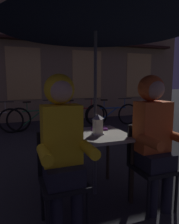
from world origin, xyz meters
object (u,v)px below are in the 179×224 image
object	(u,v)px
patio_umbrella	(96,12)
bicycle_third	(38,118)
lantern	(98,124)
person_right_hooded	(154,129)
chair_right	(149,160)
bicycle_fifth	(113,114)
bicycle_fourth	(79,115)
chair_left	(61,174)
book	(99,128)
cafe_table	(95,142)
person_left_hooded	(62,138)

from	to	relation	value
patio_umbrella	bicycle_third	bearing A→B (deg)	93.96
patio_umbrella	lantern	distance (m)	1.20
person_right_hooded	bicycle_third	distance (m)	4.24
chair_right	patio_umbrella	bearing A→B (deg)	142.45
lantern	bicycle_fifth	world-z (taller)	lantern
bicycle_fourth	lantern	bearing A→B (deg)	-104.12
lantern	chair_left	bearing A→B (deg)	-146.24
book	bicycle_fifth	bearing A→B (deg)	78.82
patio_umbrella	person_right_hooded	xyz separation A→B (m)	(0.48, -0.43, -1.21)
person_right_hooded	bicycle_fifth	size ratio (longest dim) A/B	0.83
bicycle_fifth	book	distance (m)	3.86
chair_left	chair_right	size ratio (longest dim) A/B	1.00
patio_umbrella	book	bearing A→B (deg)	55.63
cafe_table	bicycle_fifth	size ratio (longest dim) A/B	0.44
person_right_hooded	bicycle_fifth	xyz separation A→B (m)	(1.51, 3.98, -0.50)
person_right_hooded	book	distance (m)	0.71
chair_left	book	xyz separation A→B (m)	(0.61, 0.56, 0.26)
patio_umbrella	chair_right	bearing A→B (deg)	-37.55
person_left_hooded	book	xyz separation A→B (m)	(0.61, 0.61, -0.09)
person_left_hooded	book	size ratio (longest dim) A/B	7.00
chair_left	bicycle_third	size ratio (longest dim) A/B	0.52
lantern	bicycle_fourth	xyz separation A→B (m)	(0.95, 3.79, -0.51)
cafe_table	lantern	xyz separation A→B (m)	(0.02, -0.04, 0.22)
cafe_table	person_right_hooded	bearing A→B (deg)	-41.57
person_right_hooded	bicycle_fifth	world-z (taller)	person_right_hooded
person_left_hooded	bicycle_third	bearing A→B (deg)	86.94
patio_umbrella	bicycle_fifth	bearing A→B (deg)	60.77
patio_umbrella	chair_left	size ratio (longest dim) A/B	2.66
patio_umbrella	chair_left	distance (m)	1.68
person_left_hooded	person_right_hooded	distance (m)	0.96
cafe_table	bicycle_fifth	world-z (taller)	bicycle_fifth
chair_left	person_right_hooded	bearing A→B (deg)	-3.39
cafe_table	lantern	bearing A→B (deg)	-66.22
person_right_hooded	book	xyz separation A→B (m)	(-0.35, 0.61, -0.09)
bicycle_third	person_right_hooded	bearing A→B (deg)	-79.92
bicycle_fifth	book	bearing A→B (deg)	-118.92
chair_left	bicycle_third	distance (m)	4.10
person_right_hooded	bicycle_fourth	world-z (taller)	person_right_hooded
cafe_table	patio_umbrella	world-z (taller)	patio_umbrella
lantern	patio_umbrella	bearing A→B (deg)	113.78
chair_right	bicycle_third	distance (m)	4.16
person_left_hooded	book	world-z (taller)	person_left_hooded
lantern	bicycle_fifth	bearing A→B (deg)	61.23
person_right_hooded	cafe_table	bearing A→B (deg)	138.43
lantern	chair_left	distance (m)	0.70
person_left_hooded	patio_umbrella	bearing A→B (deg)	41.57
chair_right	lantern	bearing A→B (deg)	144.41
chair_right	bicycle_third	size ratio (longest dim) A/B	0.52
patio_umbrella	bicycle_fifth	world-z (taller)	patio_umbrella
chair_left	bicycle_fifth	bearing A→B (deg)	57.82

